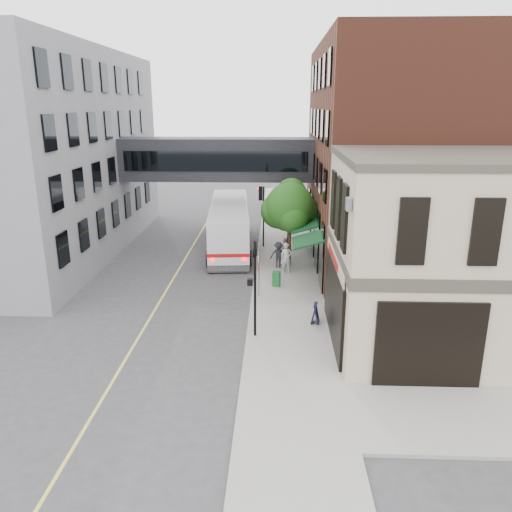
# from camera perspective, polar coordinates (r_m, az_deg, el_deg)

# --- Properties ---
(ground) EXTENTS (120.00, 120.00, 0.00)m
(ground) POSITION_cam_1_polar(r_m,az_deg,el_deg) (21.60, -1.42, -11.69)
(ground) COLOR #38383A
(ground) RESTS_ON ground
(sidewalk_main) EXTENTS (4.00, 60.00, 0.15)m
(sidewalk_main) POSITION_cam_1_polar(r_m,az_deg,el_deg) (34.48, 3.37, -0.40)
(sidewalk_main) COLOR gray
(sidewalk_main) RESTS_ON ground
(corner_building) EXTENTS (10.19, 8.12, 8.45)m
(corner_building) POSITION_cam_1_polar(r_m,az_deg,el_deg) (23.11, 21.64, 0.33)
(corner_building) COLOR tan
(corner_building) RESTS_ON ground
(brick_building) EXTENTS (13.76, 18.00, 14.00)m
(brick_building) POSITION_cam_1_polar(r_m,az_deg,el_deg) (35.17, 16.90, 10.76)
(brick_building) COLOR #56271A
(brick_building) RESTS_ON ground
(opposite_building) EXTENTS (14.00, 24.00, 14.00)m
(opposite_building) POSITION_cam_1_polar(r_m,az_deg,el_deg) (39.54, -25.72, 10.47)
(opposite_building) COLOR slate
(opposite_building) RESTS_ON ground
(skyway_bridge) EXTENTS (14.00, 3.18, 3.00)m
(skyway_bridge) POSITION_cam_1_polar(r_m,az_deg,el_deg) (37.35, -4.39, 11.00)
(skyway_bridge) COLOR black
(skyway_bridge) RESTS_ON ground
(traffic_signal_near) EXTENTS (0.44, 0.22, 4.60)m
(traffic_signal_near) POSITION_cam_1_polar(r_m,az_deg,el_deg) (22.19, -0.20, -2.44)
(traffic_signal_near) COLOR black
(traffic_signal_near) RESTS_ON sidewalk_main
(traffic_signal_far) EXTENTS (0.53, 0.28, 4.50)m
(traffic_signal_far) POSITION_cam_1_polar(r_m,az_deg,el_deg) (36.60, 0.65, 5.92)
(traffic_signal_far) COLOR black
(traffic_signal_far) RESTS_ON sidewalk_main
(street_sign_pole) EXTENTS (0.08, 0.75, 3.00)m
(street_sign_pole) POSITION_cam_1_polar(r_m,az_deg,el_deg) (27.26, 0.31, -1.03)
(street_sign_pole) COLOR gray
(street_sign_pole) RESTS_ON sidewalk_main
(street_tree) EXTENTS (3.80, 3.20, 5.60)m
(street_tree) POSITION_cam_1_polar(r_m,az_deg,el_deg) (32.78, 3.86, 5.60)
(street_tree) COLOR #382619
(street_tree) RESTS_ON sidewalk_main
(lane_marking) EXTENTS (0.12, 40.00, 0.01)m
(lane_marking) POSITION_cam_1_polar(r_m,az_deg,el_deg) (31.34, -9.42, -2.55)
(lane_marking) COLOR #D8CC4C
(lane_marking) RESTS_ON ground
(bus) EXTENTS (3.74, 12.51, 3.32)m
(bus) POSITION_cam_1_polar(r_m,az_deg,el_deg) (37.16, -3.06, 3.73)
(bus) COLOR silver
(bus) RESTS_ON ground
(pedestrian_a) EXTENTS (0.74, 0.53, 1.91)m
(pedestrian_a) POSITION_cam_1_polar(r_m,az_deg,el_deg) (31.34, 3.48, -0.23)
(pedestrian_a) COLOR beige
(pedestrian_a) RESTS_ON sidewalk_main
(pedestrian_b) EXTENTS (0.87, 0.69, 1.70)m
(pedestrian_b) POSITION_cam_1_polar(r_m,az_deg,el_deg) (33.23, 3.42, 0.59)
(pedestrian_b) COLOR pink
(pedestrian_b) RESTS_ON sidewalk_main
(pedestrian_c) EXTENTS (1.12, 0.66, 1.72)m
(pedestrian_c) POSITION_cam_1_polar(r_m,az_deg,el_deg) (32.32, 2.58, 0.14)
(pedestrian_c) COLOR #222129
(pedestrian_c) RESTS_ON sidewalk_main
(newspaper_box) EXTENTS (0.51, 0.47, 0.88)m
(newspaper_box) POSITION_cam_1_polar(r_m,az_deg,el_deg) (29.16, 2.34, -2.62)
(newspaper_box) COLOR #155D25
(newspaper_box) RESTS_ON sidewalk_main
(sandwich_board) EXTENTS (0.45, 0.62, 1.01)m
(sandwich_board) POSITION_cam_1_polar(r_m,az_deg,el_deg) (24.49, 6.80, -6.50)
(sandwich_board) COLOR black
(sandwich_board) RESTS_ON sidewalk_main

